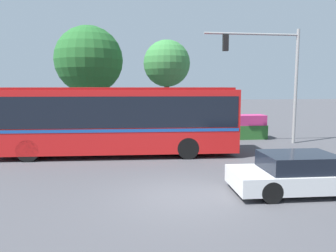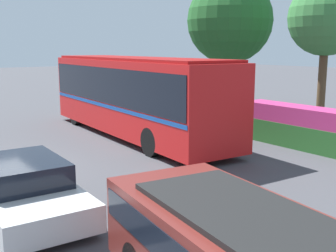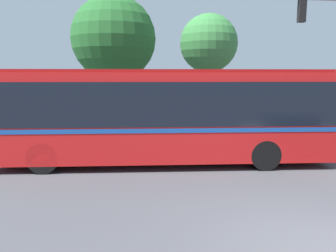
% 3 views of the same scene
% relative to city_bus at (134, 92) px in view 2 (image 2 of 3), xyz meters
% --- Properties ---
extents(city_bus, '(11.52, 3.19, 3.28)m').
position_rel_city_bus_xyz_m(city_bus, '(0.00, 0.00, 0.00)').
color(city_bus, red).
rests_on(city_bus, ground).
extents(sedan_foreground, '(4.44, 2.03, 1.25)m').
position_rel_city_bus_xyz_m(sedan_foreground, '(5.83, -6.43, -1.27)').
color(sedan_foreground, silver).
rests_on(sedan_foreground, ground).
extents(flowering_hedge, '(6.49, 1.16, 1.52)m').
position_rel_city_bus_xyz_m(flowering_hedge, '(6.04, 4.00, -1.12)').
color(flowering_hedge, '#286028').
rests_on(flowering_hedge, ground).
extents(street_tree_left, '(4.63, 4.63, 7.44)m').
position_rel_city_bus_xyz_m(street_tree_left, '(-2.03, 7.34, 3.24)').
color(street_tree_left, brown).
rests_on(street_tree_left, ground).
extents(street_tree_centre, '(3.39, 3.39, 6.68)m').
position_rel_city_bus_xyz_m(street_tree_centre, '(3.44, 7.97, 3.08)').
color(street_tree_centre, brown).
rests_on(street_tree_centre, ground).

